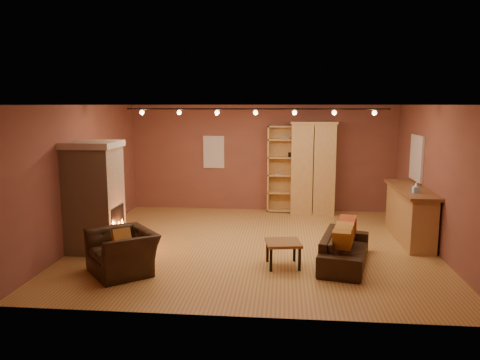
# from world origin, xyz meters

# --- Properties ---
(floor) EXTENTS (7.00, 7.00, 0.00)m
(floor) POSITION_xyz_m (0.00, 0.00, 0.00)
(floor) COLOR #A3773A
(floor) RESTS_ON ground
(ceiling) EXTENTS (7.00, 7.00, 0.00)m
(ceiling) POSITION_xyz_m (0.00, 0.00, 2.80)
(ceiling) COLOR brown
(ceiling) RESTS_ON back_wall
(back_wall) EXTENTS (7.00, 0.02, 2.80)m
(back_wall) POSITION_xyz_m (0.00, 3.25, 1.40)
(back_wall) COLOR brown
(back_wall) RESTS_ON floor
(left_wall) EXTENTS (0.02, 6.50, 2.80)m
(left_wall) POSITION_xyz_m (-3.50, 0.00, 1.40)
(left_wall) COLOR brown
(left_wall) RESTS_ON floor
(right_wall) EXTENTS (0.02, 6.50, 2.80)m
(right_wall) POSITION_xyz_m (3.50, 0.00, 1.40)
(right_wall) COLOR brown
(right_wall) RESTS_ON floor
(fireplace) EXTENTS (1.01, 0.98, 2.12)m
(fireplace) POSITION_xyz_m (-3.04, -0.60, 1.06)
(fireplace) COLOR tan
(fireplace) RESTS_ON floor
(back_window) EXTENTS (0.56, 0.04, 0.86)m
(back_window) POSITION_xyz_m (-1.30, 3.23, 1.55)
(back_window) COLOR silver
(back_window) RESTS_ON back_wall
(bookcase) EXTENTS (0.93, 0.36, 2.27)m
(bookcase) POSITION_xyz_m (0.61, 3.13, 1.15)
(bookcase) COLOR tan
(bookcase) RESTS_ON floor
(armoire) EXTENTS (1.17, 0.67, 2.38)m
(armoire) POSITION_xyz_m (1.31, 2.95, 1.20)
(armoire) COLOR tan
(armoire) RESTS_ON floor
(bar_counter) EXTENTS (0.62, 2.30, 1.10)m
(bar_counter) POSITION_xyz_m (3.20, 0.68, 0.56)
(bar_counter) COLOR tan
(bar_counter) RESTS_ON floor
(tissue_box) EXTENTS (0.13, 0.13, 0.22)m
(tissue_box) POSITION_xyz_m (3.15, 0.15, 1.19)
(tissue_box) COLOR #90BCE6
(tissue_box) RESTS_ON bar_counter
(right_window) EXTENTS (0.05, 0.90, 1.00)m
(right_window) POSITION_xyz_m (3.47, 1.40, 1.65)
(right_window) COLOR silver
(right_window) RESTS_ON right_wall
(loveseat) EXTENTS (0.95, 1.94, 0.77)m
(loveseat) POSITION_xyz_m (1.67, -0.98, 0.38)
(loveseat) COLOR black
(loveseat) RESTS_ON floor
(armchair) EXTENTS (1.25, 1.30, 0.96)m
(armchair) POSITION_xyz_m (-2.11, -1.77, 0.48)
(armchair) COLOR black
(armchair) RESTS_ON floor
(coffee_table) EXTENTS (0.67, 0.67, 0.45)m
(coffee_table) POSITION_xyz_m (0.58, -1.20, 0.38)
(coffee_table) COLOR brown
(coffee_table) RESTS_ON floor
(track_rail) EXTENTS (5.20, 0.09, 0.13)m
(track_rail) POSITION_xyz_m (0.00, 0.20, 2.68)
(track_rail) COLOR black
(track_rail) RESTS_ON ceiling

